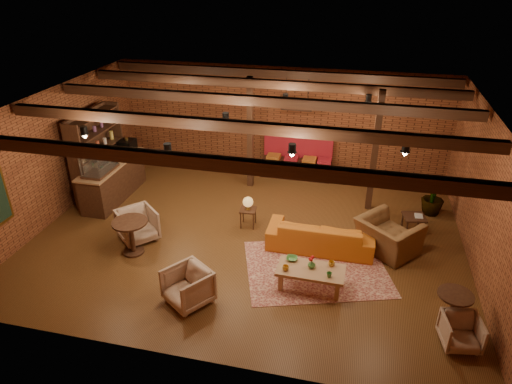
% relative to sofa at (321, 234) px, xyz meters
% --- Properties ---
extents(floor, '(10.00, 10.00, 0.00)m').
position_rel_sofa_xyz_m(floor, '(-1.74, 0.20, -0.35)').
color(floor, '#412610').
rests_on(floor, ground).
extents(ceiling, '(10.00, 8.00, 0.02)m').
position_rel_sofa_xyz_m(ceiling, '(-1.74, 0.20, 2.85)').
color(ceiling, black).
rests_on(ceiling, wall_back).
extents(wall_back, '(10.00, 0.02, 3.20)m').
position_rel_sofa_xyz_m(wall_back, '(-1.74, 4.20, 1.25)').
color(wall_back, brown).
rests_on(wall_back, ground).
extents(wall_front, '(10.00, 0.02, 3.20)m').
position_rel_sofa_xyz_m(wall_front, '(-1.74, -3.80, 1.25)').
color(wall_front, brown).
rests_on(wall_front, ground).
extents(wall_left, '(0.02, 8.00, 3.20)m').
position_rel_sofa_xyz_m(wall_left, '(-6.74, 0.20, 1.25)').
color(wall_left, brown).
rests_on(wall_left, ground).
extents(wall_right, '(0.02, 8.00, 3.20)m').
position_rel_sofa_xyz_m(wall_right, '(3.26, 0.20, 1.25)').
color(wall_right, brown).
rests_on(wall_right, ground).
extents(ceiling_beams, '(9.80, 6.40, 0.22)m').
position_rel_sofa_xyz_m(ceiling_beams, '(-1.74, 0.20, 2.73)').
color(ceiling_beams, black).
rests_on(ceiling_beams, ceiling).
extents(ceiling_pipe, '(9.60, 0.12, 0.12)m').
position_rel_sofa_xyz_m(ceiling_pipe, '(-1.74, 1.80, 2.50)').
color(ceiling_pipe, black).
rests_on(ceiling_pipe, ceiling).
extents(post_left, '(0.16, 0.16, 3.20)m').
position_rel_sofa_xyz_m(post_left, '(-2.34, 2.80, 1.25)').
color(post_left, black).
rests_on(post_left, ground).
extents(post_right, '(0.16, 0.16, 3.20)m').
position_rel_sofa_xyz_m(post_right, '(1.06, 2.20, 1.25)').
color(post_right, black).
rests_on(post_right, ground).
extents(service_counter, '(0.80, 2.50, 1.60)m').
position_rel_sofa_xyz_m(service_counter, '(-5.84, 1.20, 0.45)').
color(service_counter, black).
rests_on(service_counter, ground).
extents(plant_counter, '(0.35, 0.39, 0.30)m').
position_rel_sofa_xyz_m(plant_counter, '(-5.74, 1.40, 0.87)').
color(plant_counter, '#337F33').
rests_on(plant_counter, service_counter).
extents(shelving_hutch, '(0.52, 2.00, 2.40)m').
position_rel_sofa_xyz_m(shelving_hutch, '(-6.24, 1.30, 0.85)').
color(shelving_hutch, black).
rests_on(shelving_hutch, ground).
extents(banquette, '(2.10, 0.70, 1.00)m').
position_rel_sofa_xyz_m(banquette, '(-1.14, 3.75, 0.15)').
color(banquette, '#A71B2A').
rests_on(banquette, ground).
extents(service_sign, '(0.86, 0.06, 0.30)m').
position_rel_sofa_xyz_m(service_sign, '(-1.14, 3.30, 2.00)').
color(service_sign, '#FF4A19').
rests_on(service_sign, ceiling).
extents(ceiling_spotlights, '(6.40, 4.40, 0.28)m').
position_rel_sofa_xyz_m(ceiling_spotlights, '(-1.74, 0.20, 2.51)').
color(ceiling_spotlights, black).
rests_on(ceiling_spotlights, ceiling).
extents(rug, '(3.53, 3.08, 0.01)m').
position_rel_sofa_xyz_m(rug, '(0.01, -0.82, -0.35)').
color(rug, maroon).
rests_on(rug, floor).
extents(sofa, '(2.42, 0.95, 0.71)m').
position_rel_sofa_xyz_m(sofa, '(0.00, 0.00, 0.00)').
color(sofa, '#B95E19').
rests_on(sofa, floor).
extents(coffee_table, '(1.37, 0.71, 0.71)m').
position_rel_sofa_xyz_m(coffee_table, '(-0.06, -1.49, 0.06)').
color(coffee_table, '#A6724D').
rests_on(coffee_table, floor).
extents(side_table_lamp, '(0.41, 0.41, 0.81)m').
position_rel_sofa_xyz_m(side_table_lamp, '(-1.85, 0.55, 0.26)').
color(side_table_lamp, black).
rests_on(side_table_lamp, floor).
extents(round_table_left, '(0.79, 0.79, 0.82)m').
position_rel_sofa_xyz_m(round_table_left, '(-4.11, -1.17, 0.20)').
color(round_table_left, black).
rests_on(round_table_left, floor).
extents(armchair_a, '(1.12, 1.12, 0.84)m').
position_rel_sofa_xyz_m(armchair_a, '(-4.24, -0.63, 0.07)').
color(armchair_a, beige).
rests_on(armchair_a, floor).
extents(armchair_b, '(1.07, 1.05, 0.81)m').
position_rel_sofa_xyz_m(armchair_b, '(-2.29, -2.46, 0.05)').
color(armchair_b, beige).
rests_on(armchair_b, floor).
extents(armchair_right, '(1.46, 1.41, 1.08)m').
position_rel_sofa_xyz_m(armchair_right, '(1.49, 0.19, 0.19)').
color(armchair_right, brown).
rests_on(armchair_right, floor).
extents(side_table_book, '(0.59, 0.59, 0.58)m').
position_rel_sofa_xyz_m(side_table_book, '(2.10, 1.00, 0.16)').
color(side_table_book, black).
rests_on(side_table_book, floor).
extents(round_table_right, '(0.62, 0.62, 0.73)m').
position_rel_sofa_xyz_m(round_table_right, '(2.56, -2.00, 0.13)').
color(round_table_right, black).
rests_on(round_table_right, floor).
extents(armchair_far, '(0.70, 0.67, 0.64)m').
position_rel_sofa_xyz_m(armchair_far, '(2.66, -2.44, -0.04)').
color(armchair_far, beige).
rests_on(armchair_far, floor).
extents(plant_tall, '(1.85, 1.85, 3.03)m').
position_rel_sofa_xyz_m(plant_tall, '(2.66, 2.26, 1.16)').
color(plant_tall, '#4C7F4C').
rests_on(plant_tall, floor).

